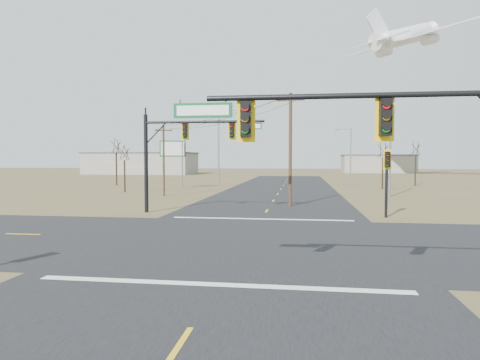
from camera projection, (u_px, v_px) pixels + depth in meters
name	position (u px, v px, depth m)	size (l,w,h in m)	color
ground	(248.00, 241.00, 20.95)	(320.00, 320.00, 0.00)	brown
road_ew	(248.00, 240.00, 20.95)	(160.00, 14.00, 0.02)	black
road_ns	(248.00, 240.00, 20.95)	(14.00, 160.00, 0.02)	black
stop_bar_near	(219.00, 285.00, 13.53)	(12.00, 0.40, 0.01)	silver
stop_bar_far	(262.00, 219.00, 28.37)	(12.00, 0.40, 0.01)	silver
mast_arm_near	(387.00, 135.00, 12.13)	(10.33, 0.46, 6.42)	black
mast_arm_far	(184.00, 142.00, 31.53)	(9.04, 0.52, 7.32)	black
pedestal_signal_ne	(387.00, 168.00, 29.01)	(0.63, 0.55, 4.68)	black
utility_pole_near	(290.00, 148.00, 35.98)	(2.32, 0.49, 9.54)	#4A311F
utility_pole_far	(164.00, 159.00, 46.05)	(1.87, 0.47, 7.68)	#4A311F
highway_sign	(173.00, 155.00, 57.15)	(3.25, 1.33, 6.47)	gray
streetlight_a	(388.00, 139.00, 45.27)	(3.07, 0.49, 10.97)	gray
streetlight_b	(349.00, 153.00, 65.14)	(2.45, 0.34, 8.76)	gray
streetlight_c	(220.00, 143.00, 61.67)	(3.17, 0.40, 11.36)	gray
bare_tree_a	(124.00, 152.00, 51.36)	(2.70, 2.70, 6.09)	black
bare_tree_b	(116.00, 146.00, 64.78)	(3.69, 3.69, 7.54)	black
bare_tree_c	(383.00, 150.00, 56.71)	(3.28, 3.28, 6.67)	black
bare_tree_d	(416.00, 148.00, 63.42)	(3.30, 3.30, 7.07)	black
warehouse_left	(142.00, 164.00, 115.42)	(28.00, 14.00, 5.50)	gray
warehouse_mid	(377.00, 164.00, 126.11)	(20.00, 12.00, 5.00)	gray
jet_airliner	(405.00, 36.00, 90.92)	(31.22, 30.91, 15.36)	white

